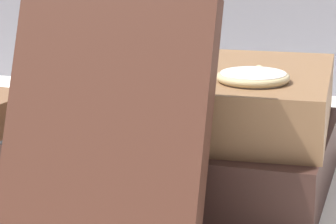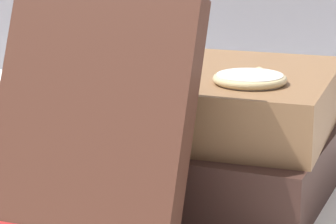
{
  "view_description": "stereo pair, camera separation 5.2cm",
  "coord_description": "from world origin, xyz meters",
  "px_view_note": "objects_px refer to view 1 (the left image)",
  "views": [
    {
      "loc": [
        0.15,
        -0.47,
        0.19
      ],
      "look_at": [
        0.01,
        0.04,
        0.05
      ],
      "focal_mm": 85.0,
      "sensor_mm": 36.0,
      "label": 1
    },
    {
      "loc": [
        0.2,
        -0.45,
        0.19
      ],
      "look_at": [
        0.01,
        0.04,
        0.05
      ],
      "focal_mm": 85.0,
      "sensor_mm": 36.0,
      "label": 2
    }
  ],
  "objects_px": {
    "book_flat_top": "(186,95)",
    "pocket_watch": "(253,77)",
    "reading_glasses": "(164,121)",
    "book_flat_bottom": "(175,152)",
    "book_leaning_front": "(111,133)"
  },
  "relations": [
    {
      "from": "pocket_watch",
      "to": "reading_glasses",
      "type": "relative_size",
      "value": 0.41
    },
    {
      "from": "pocket_watch",
      "to": "reading_glasses",
      "type": "distance_m",
      "value": 0.22
    },
    {
      "from": "book_flat_bottom",
      "to": "book_flat_top",
      "type": "relative_size",
      "value": 1.07
    },
    {
      "from": "reading_glasses",
      "to": "book_flat_bottom",
      "type": "bearing_deg",
      "value": -93.61
    },
    {
      "from": "pocket_watch",
      "to": "reading_glasses",
      "type": "bearing_deg",
      "value": 122.39
    },
    {
      "from": "book_flat_bottom",
      "to": "book_leaning_front",
      "type": "distance_m",
      "value": 0.13
    },
    {
      "from": "book_flat_bottom",
      "to": "reading_glasses",
      "type": "xyz_separation_m",
      "value": [
        -0.05,
        0.14,
        -0.02
      ]
    },
    {
      "from": "book_flat_top",
      "to": "pocket_watch",
      "type": "xyz_separation_m",
      "value": [
        0.05,
        -0.03,
        0.02
      ]
    },
    {
      "from": "book_leaning_front",
      "to": "pocket_watch",
      "type": "relative_size",
      "value": 2.88
    },
    {
      "from": "book_flat_bottom",
      "to": "book_leaning_front",
      "type": "xyz_separation_m",
      "value": [
        -0.01,
        -0.12,
        0.05
      ]
    },
    {
      "from": "book_flat_top",
      "to": "book_leaning_front",
      "type": "xyz_separation_m",
      "value": [
        -0.01,
        -0.12,
        0.01
      ]
    },
    {
      "from": "book_flat_top",
      "to": "reading_glasses",
      "type": "relative_size",
      "value": 1.56
    },
    {
      "from": "book_flat_top",
      "to": "book_leaning_front",
      "type": "height_order",
      "value": "book_leaning_front"
    },
    {
      "from": "book_flat_bottom",
      "to": "reading_glasses",
      "type": "bearing_deg",
      "value": 110.08
    },
    {
      "from": "book_leaning_front",
      "to": "reading_glasses",
      "type": "relative_size",
      "value": 1.17
    }
  ]
}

